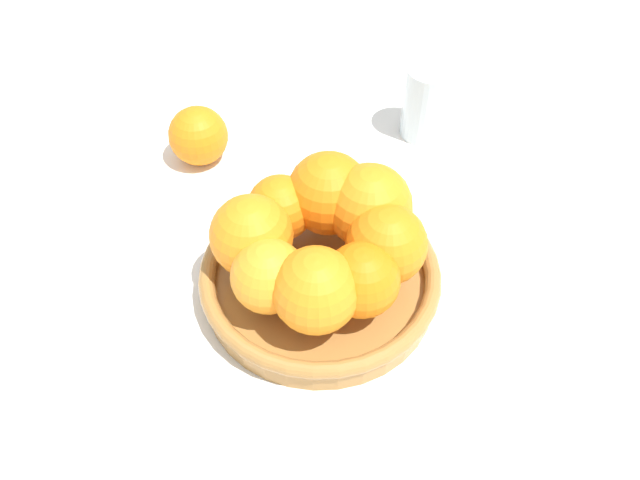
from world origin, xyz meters
TOP-DOWN VIEW (x-y plane):
  - ground_plane at (0.00, 0.00)m, footprint 4.00×4.00m
  - fruit_bowl at (0.00, 0.00)m, footprint 0.24×0.24m
  - orange_pile at (-0.01, -0.00)m, footprint 0.20×0.19m
  - stray_orange at (0.07, -0.24)m, footprint 0.07×0.07m
  - drinking_glass at (-0.21, -0.20)m, footprint 0.06×0.06m

SIDE VIEW (x-z plane):
  - ground_plane at x=0.00m, z-range 0.00..0.00m
  - fruit_bowl at x=0.00m, z-range 0.00..0.04m
  - stray_orange at x=0.07m, z-range 0.00..0.07m
  - drinking_glass at x=-0.21m, z-range 0.00..0.09m
  - orange_pile at x=-0.01m, z-range 0.03..0.12m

